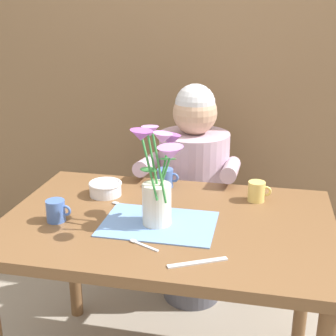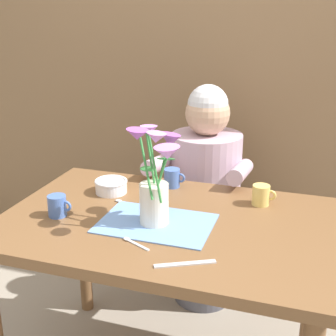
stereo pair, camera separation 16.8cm
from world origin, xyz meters
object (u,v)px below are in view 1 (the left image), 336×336
flower_vase (159,179)px  dinner_knife (198,263)px  ceramic_bowl (105,188)px  coffee_cup (166,178)px  tea_cup (257,191)px  seated_person (193,199)px  ceramic_mug (56,211)px

flower_vase → dinner_knife: size_ratio=1.92×
ceramic_bowl → coffee_cup: size_ratio=1.46×
tea_cup → seated_person: bearing=129.7°
ceramic_bowl → ceramic_mug: 0.28m
coffee_cup → tea_cup: (0.39, -0.07, 0.00)m
ceramic_bowl → dinner_knife: size_ratio=0.72×
dinner_knife → tea_cup: size_ratio=2.04×
ceramic_mug → flower_vase: bearing=8.1°
ceramic_bowl → ceramic_mug: ceramic_mug is taller
dinner_knife → ceramic_mug: 0.57m
ceramic_mug → tea_cup: (0.70, 0.34, 0.00)m
seated_person → dinner_knife: seated_person is taller
seated_person → coffee_cup: seated_person is taller
ceramic_mug → tea_cup: 0.78m
flower_vase → seated_person: bearing=88.2°
ceramic_mug → tea_cup: size_ratio=1.00×
ceramic_bowl → seated_person: bearing=56.4°
ceramic_bowl → tea_cup: bearing=6.3°
ceramic_mug → tea_cup: same height
coffee_cup → tea_cup: 0.39m
ceramic_bowl → tea_cup: tea_cup is taller
flower_vase → ceramic_mug: (-0.37, -0.05, -0.13)m
flower_vase → ceramic_mug: flower_vase is taller
flower_vase → coffee_cup: (-0.05, 0.36, -0.13)m
dinner_knife → coffee_cup: (-0.23, 0.59, 0.04)m
flower_vase → dinner_knife: 0.34m
seated_person → ceramic_mug: (-0.39, -0.71, 0.22)m
flower_vase → tea_cup: 0.46m
seated_person → flower_vase: seated_person is taller
ceramic_bowl → dinner_knife: (0.45, -0.45, -0.03)m
seated_person → flower_vase: size_ratio=3.11×
seated_person → tea_cup: seated_person is taller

